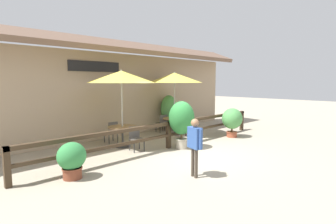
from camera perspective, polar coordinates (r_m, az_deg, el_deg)
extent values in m
plane|color=#9E937F|center=(8.93, 4.90, -8.99)|extent=(60.00, 60.00, 0.00)
cube|color=tan|center=(11.79, -10.71, 3.59)|extent=(14.00, 0.40, 3.60)
cube|color=brown|center=(11.42, -9.36, 13.95)|extent=(14.28, 1.48, 0.70)
cube|color=black|center=(10.95, -15.60, 9.52)|extent=(2.22, 0.04, 0.40)
cube|color=#3D2D1E|center=(9.44, 0.11, -2.55)|extent=(10.40, 0.14, 0.11)
cube|color=#3D2D1E|center=(9.52, 0.11, -5.05)|extent=(10.40, 0.10, 0.09)
cube|color=#3D2D1E|center=(7.06, -31.65, -10.21)|extent=(0.14, 0.14, 0.95)
cube|color=#3D2D1E|center=(9.52, 0.11, -5.05)|extent=(0.14, 0.14, 0.95)
cube|color=#3D2D1E|center=(13.57, 15.75, -1.79)|extent=(0.14, 0.14, 0.95)
cylinder|color=#B7B2A8|center=(9.75, -9.96, -0.48)|extent=(0.06, 0.06, 2.42)
cone|color=#EAD64C|center=(9.68, -10.12, 7.56)|extent=(2.47, 2.47, 0.44)
sphere|color=#B2ADA3|center=(9.68, -10.14, 8.85)|extent=(0.07, 0.07, 0.07)
cylinder|color=olive|center=(9.82, -9.90, -3.25)|extent=(1.06, 1.06, 0.05)
cylinder|color=#333333|center=(9.89, -9.86, -5.42)|extent=(0.07, 0.07, 0.71)
cylinder|color=#333333|center=(9.97, -9.82, -7.33)|extent=(0.58, 0.58, 0.03)
cube|color=#514C47|center=(9.19, -6.82, -5.89)|extent=(0.50, 0.50, 0.05)
cube|color=#514C47|center=(9.31, -7.35, -4.31)|extent=(0.40, 0.12, 0.40)
cylinder|color=#2D2D2D|center=(8.99, -7.38, -7.62)|extent=(0.04, 0.04, 0.39)
cylinder|color=#2D2D2D|center=(9.15, -5.20, -7.34)|extent=(0.04, 0.04, 0.39)
cylinder|color=#2D2D2D|center=(9.33, -8.37, -7.11)|extent=(0.04, 0.04, 0.39)
cylinder|color=#2D2D2D|center=(9.48, -6.26, -6.85)|extent=(0.04, 0.04, 0.39)
cube|color=#514C47|center=(10.61, -12.32, -4.30)|extent=(0.45, 0.45, 0.05)
cube|color=#514C47|center=(10.41, -11.85, -3.24)|extent=(0.40, 0.06, 0.40)
cylinder|color=#2D2D2D|center=(10.91, -11.89, -5.18)|extent=(0.04, 0.04, 0.39)
cylinder|color=#2D2D2D|center=(10.73, -13.67, -5.42)|extent=(0.04, 0.04, 0.39)
cylinder|color=#2D2D2D|center=(10.58, -10.89, -5.52)|extent=(0.04, 0.04, 0.39)
cylinder|color=#2D2D2D|center=(10.40, -12.71, -5.77)|extent=(0.04, 0.04, 0.39)
cylinder|color=#B7B2A8|center=(11.86, 1.42, 0.87)|extent=(0.06, 0.06, 2.42)
cone|color=#EAD64C|center=(11.80, 1.44, 7.47)|extent=(2.47, 2.47, 0.44)
sphere|color=#B2ADA3|center=(11.81, 1.44, 8.53)|extent=(0.07, 0.07, 0.07)
cylinder|color=olive|center=(11.92, 1.41, -1.42)|extent=(1.06, 1.06, 0.05)
cylinder|color=#333333|center=(11.98, 1.41, -3.21)|extent=(0.07, 0.07, 0.71)
cylinder|color=#333333|center=(12.04, 1.40, -4.81)|extent=(0.58, 0.58, 0.03)
cube|color=#514C47|center=(11.41, 4.31, -3.41)|extent=(0.51, 0.51, 0.05)
cube|color=#514C47|center=(11.46, 3.47, -2.22)|extent=(0.40, 0.13, 0.40)
cylinder|color=#2D2D2D|center=(11.20, 4.72, -4.76)|extent=(0.04, 0.04, 0.39)
cylinder|color=#2D2D2D|center=(11.53, 5.57, -4.43)|extent=(0.04, 0.04, 0.39)
cylinder|color=#2D2D2D|center=(11.37, 3.01, -4.57)|extent=(0.04, 0.04, 0.39)
cylinder|color=#2D2D2D|center=(11.70, 3.89, -4.26)|extent=(0.04, 0.04, 0.39)
cube|color=#514C47|center=(12.52, -1.45, -2.50)|extent=(0.50, 0.50, 0.05)
cube|color=#514C47|center=(12.32, -1.00, -1.58)|extent=(0.40, 0.12, 0.40)
cylinder|color=#2D2D2D|center=(12.81, -1.16, -3.29)|extent=(0.04, 0.04, 0.39)
cylinder|color=#2D2D2D|center=(12.62, -2.63, -3.45)|extent=(0.04, 0.04, 0.39)
cylinder|color=#2D2D2D|center=(12.49, -0.25, -3.54)|extent=(0.04, 0.04, 0.39)
cylinder|color=#2D2D2D|center=(12.30, -1.75, -3.71)|extent=(0.04, 0.04, 0.39)
cylinder|color=#B7AD99|center=(9.53, 2.94, -6.87)|extent=(0.40, 0.40, 0.36)
cylinder|color=#B7AD99|center=(9.49, 2.95, -5.93)|extent=(0.43, 0.43, 0.04)
cylinder|color=brown|center=(9.45, 2.96, -4.76)|extent=(0.07, 0.07, 0.36)
ellipsoid|color=#287033|center=(9.36, 2.98, -1.28)|extent=(0.97, 0.87, 1.19)
cylinder|color=#9E4C33|center=(11.78, 13.70, -4.73)|extent=(0.44, 0.44, 0.24)
cylinder|color=#9E4C33|center=(11.76, 13.72, -4.25)|extent=(0.47, 0.47, 0.04)
cylinder|color=brown|center=(11.73, 13.74, -3.51)|extent=(0.08, 0.08, 0.27)
ellipsoid|color=#4C934C|center=(11.67, 13.80, -1.41)|extent=(0.94, 0.85, 0.90)
cylinder|color=brown|center=(7.09, -20.08, -12.36)|extent=(0.45, 0.45, 0.28)
cylinder|color=brown|center=(7.06, -20.12, -11.42)|extent=(0.49, 0.49, 0.04)
ellipsoid|color=#338442|center=(6.97, -20.23, -8.96)|extent=(0.72, 0.64, 0.69)
cylinder|color=#564C47|center=(13.05, 0.19, -3.48)|extent=(0.50, 0.50, 0.22)
cylinder|color=#564C47|center=(13.03, 0.19, -3.08)|extent=(0.54, 0.54, 0.04)
cylinder|color=brown|center=(13.00, 0.19, -2.12)|extent=(0.09, 0.09, 0.40)
ellipsoid|color=#4C934C|center=(12.92, 0.19, 0.72)|extent=(0.83, 0.75, 1.34)
cylinder|color=#42382D|center=(6.80, 5.41, -10.75)|extent=(0.08, 0.08, 0.75)
cylinder|color=#42382D|center=(6.69, 6.16, -11.06)|extent=(0.08, 0.08, 0.75)
cube|color=#33569E|center=(6.58, 5.85, -5.60)|extent=(0.28, 0.44, 0.53)
cylinder|color=#33569E|center=(6.76, 4.68, -5.25)|extent=(0.07, 0.07, 0.50)
cylinder|color=#33569E|center=(6.40, 7.08, -5.97)|extent=(0.07, 0.07, 0.50)
sphere|color=#9E704C|center=(6.51, 5.89, -2.36)|extent=(0.20, 0.20, 0.20)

